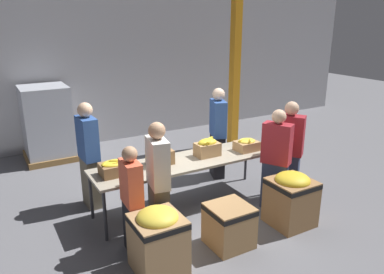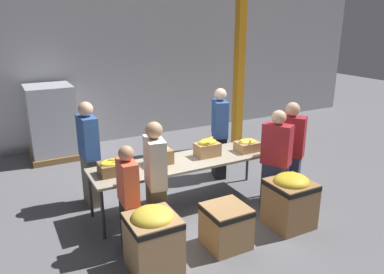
{
  "view_description": "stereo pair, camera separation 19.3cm",
  "coord_description": "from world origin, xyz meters",
  "px_view_note": "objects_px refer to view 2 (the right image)",
  "views": [
    {
      "loc": [
        -2.78,
        -5.01,
        3.04
      ],
      "look_at": [
        0.18,
        0.14,
        1.15
      ],
      "focal_mm": 35.0,
      "sensor_mm": 36.0,
      "label": 1
    },
    {
      "loc": [
        -2.61,
        -5.1,
        3.04
      ],
      "look_at": [
        0.18,
        0.14,
        1.15
      ],
      "focal_mm": 35.0,
      "sensor_mm": 36.0,
      "label": 2
    }
  ],
  "objects_px": {
    "sorting_table": "(186,163)",
    "banana_box_1": "(159,155)",
    "volunteer_2": "(220,134)",
    "support_pillar": "(239,64)",
    "donation_bin_2": "(290,199)",
    "donation_bin_1": "(226,225)",
    "banana_box_3": "(247,145)",
    "banana_box_2": "(207,147)",
    "volunteer_3": "(129,200)",
    "banana_box_0": "(113,166)",
    "volunteer_5": "(276,162)",
    "pallet_stack_0": "(52,123)",
    "volunteer_4": "(90,155)",
    "volunteer_0": "(289,153)",
    "volunteer_1": "(156,182)",
    "donation_bin_0": "(153,237)"
  },
  "relations": [
    {
      "from": "volunteer_0",
      "to": "donation_bin_1",
      "type": "distance_m",
      "value": 1.89
    },
    {
      "from": "support_pillar",
      "to": "donation_bin_1",
      "type": "bearing_deg",
      "value": -126.42
    },
    {
      "from": "volunteer_5",
      "to": "donation_bin_0",
      "type": "relative_size",
      "value": 2.01
    },
    {
      "from": "banana_box_0",
      "to": "banana_box_2",
      "type": "xyz_separation_m",
      "value": [
        1.62,
        -0.01,
        0.04
      ]
    },
    {
      "from": "banana_box_2",
      "to": "volunteer_3",
      "type": "xyz_separation_m",
      "value": [
        -1.67,
        -0.81,
        -0.22
      ]
    },
    {
      "from": "donation_bin_2",
      "to": "banana_box_0",
      "type": "bearing_deg",
      "value": 149.83
    },
    {
      "from": "banana_box_0",
      "to": "pallet_stack_0",
      "type": "height_order",
      "value": "pallet_stack_0"
    },
    {
      "from": "volunteer_0",
      "to": "banana_box_2",
      "type": "bearing_deg",
      "value": 25.7
    },
    {
      "from": "banana_box_1",
      "to": "volunteer_1",
      "type": "xyz_separation_m",
      "value": [
        -0.38,
        -0.75,
        -0.1
      ]
    },
    {
      "from": "sorting_table",
      "to": "banana_box_1",
      "type": "relative_size",
      "value": 8.21
    },
    {
      "from": "volunteer_2",
      "to": "volunteer_4",
      "type": "distance_m",
      "value": 2.53
    },
    {
      "from": "volunteer_5",
      "to": "pallet_stack_0",
      "type": "relative_size",
      "value": 1.02
    },
    {
      "from": "banana_box_1",
      "to": "volunteer_0",
      "type": "bearing_deg",
      "value": -19.34
    },
    {
      "from": "banana_box_0",
      "to": "volunteer_0",
      "type": "xyz_separation_m",
      "value": [
        2.84,
        -0.66,
        -0.06
      ]
    },
    {
      "from": "banana_box_0",
      "to": "volunteer_4",
      "type": "xyz_separation_m",
      "value": [
        -0.17,
        0.77,
        -0.04
      ]
    },
    {
      "from": "banana_box_2",
      "to": "banana_box_3",
      "type": "xyz_separation_m",
      "value": [
        0.74,
        -0.11,
        -0.05
      ]
    },
    {
      "from": "support_pillar",
      "to": "volunteer_0",
      "type": "bearing_deg",
      "value": -107.86
    },
    {
      "from": "sorting_table",
      "to": "donation_bin_2",
      "type": "height_order",
      "value": "donation_bin_2"
    },
    {
      "from": "banana_box_1",
      "to": "volunteer_2",
      "type": "height_order",
      "value": "volunteer_2"
    },
    {
      "from": "banana_box_0",
      "to": "volunteer_5",
      "type": "height_order",
      "value": "volunteer_5"
    },
    {
      "from": "banana_box_1",
      "to": "banana_box_0",
      "type": "bearing_deg",
      "value": -175.5
    },
    {
      "from": "banana_box_3",
      "to": "sorting_table",
      "type": "bearing_deg",
      "value": 175.12
    },
    {
      "from": "donation_bin_2",
      "to": "donation_bin_0",
      "type": "bearing_deg",
      "value": -180.0
    },
    {
      "from": "banana_box_2",
      "to": "banana_box_3",
      "type": "distance_m",
      "value": 0.75
    },
    {
      "from": "volunteer_2",
      "to": "support_pillar",
      "type": "xyz_separation_m",
      "value": [
        1.4,
        1.42,
        1.11
      ]
    },
    {
      "from": "volunteer_4",
      "to": "donation_bin_1",
      "type": "height_order",
      "value": "volunteer_4"
    },
    {
      "from": "sorting_table",
      "to": "pallet_stack_0",
      "type": "height_order",
      "value": "pallet_stack_0"
    },
    {
      "from": "sorting_table",
      "to": "support_pillar",
      "type": "height_order",
      "value": "support_pillar"
    },
    {
      "from": "volunteer_5",
      "to": "banana_box_1",
      "type": "bearing_deg",
      "value": 32.55
    },
    {
      "from": "donation_bin_0",
      "to": "support_pillar",
      "type": "relative_size",
      "value": 0.21
    },
    {
      "from": "banana_box_0",
      "to": "banana_box_3",
      "type": "relative_size",
      "value": 1.06
    },
    {
      "from": "donation_bin_2",
      "to": "pallet_stack_0",
      "type": "xyz_separation_m",
      "value": [
        -2.68,
        4.78,
        0.37
      ]
    },
    {
      "from": "banana_box_2",
      "to": "volunteer_1",
      "type": "bearing_deg",
      "value": -150.96
    },
    {
      "from": "volunteer_5",
      "to": "volunteer_3",
      "type": "bearing_deg",
      "value": 60.58
    },
    {
      "from": "volunteer_1",
      "to": "volunteer_4",
      "type": "xyz_separation_m",
      "value": [
        -0.57,
        1.46,
        0.02
      ]
    },
    {
      "from": "sorting_table",
      "to": "banana_box_0",
      "type": "height_order",
      "value": "banana_box_0"
    },
    {
      "from": "volunteer_3",
      "to": "pallet_stack_0",
      "type": "relative_size",
      "value": 0.92
    },
    {
      "from": "banana_box_1",
      "to": "support_pillar",
      "type": "height_order",
      "value": "support_pillar"
    },
    {
      "from": "volunteer_3",
      "to": "support_pillar",
      "type": "bearing_deg",
      "value": -48.88
    },
    {
      "from": "volunteer_1",
      "to": "volunteer_4",
      "type": "distance_m",
      "value": 1.57
    },
    {
      "from": "volunteer_2",
      "to": "volunteer_5",
      "type": "relative_size",
      "value": 1.05
    },
    {
      "from": "volunteer_4",
      "to": "pallet_stack_0",
      "type": "xyz_separation_m",
      "value": [
        -0.21,
        2.68,
        -0.07
      ]
    },
    {
      "from": "volunteer_0",
      "to": "volunteer_4",
      "type": "distance_m",
      "value": 3.33
    },
    {
      "from": "banana_box_2",
      "to": "donation_bin_0",
      "type": "height_order",
      "value": "banana_box_2"
    },
    {
      "from": "sorting_table",
      "to": "volunteer_5",
      "type": "xyz_separation_m",
      "value": [
        1.21,
        -0.79,
        0.07
      ]
    },
    {
      "from": "banana_box_3",
      "to": "donation_bin_2",
      "type": "distance_m",
      "value": 1.31
    },
    {
      "from": "donation_bin_0",
      "to": "donation_bin_1",
      "type": "bearing_deg",
      "value": 0.0
    },
    {
      "from": "banana_box_1",
      "to": "banana_box_3",
      "type": "bearing_deg",
      "value": -6.56
    },
    {
      "from": "donation_bin_0",
      "to": "volunteer_4",
      "type": "bearing_deg",
      "value": 96.77
    },
    {
      "from": "sorting_table",
      "to": "volunteer_2",
      "type": "height_order",
      "value": "volunteer_2"
    }
  ]
}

